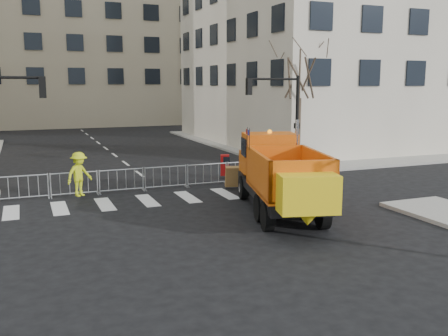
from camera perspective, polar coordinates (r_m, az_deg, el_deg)
name	(u,v)px	position (r m, az deg, el deg)	size (l,w,h in m)	color
ground	(218,233)	(16.90, -0.70, -7.40)	(120.00, 120.00, 0.00)	black
sidewalk_back	(155,184)	(24.76, -7.87, -1.83)	(64.00, 5.00, 0.15)	gray
building_far	(67,27)	(67.69, -17.54, 15.15)	(30.00, 18.00, 24.00)	tan
traffic_light_right	(297,124)	(28.54, 8.32, 4.99)	(0.18, 0.18, 5.40)	black
crowd_barriers	(144,179)	(23.64, -9.12, -1.23)	(12.60, 0.60, 1.10)	#9EA0A5
street_tree	(299,105)	(29.70, 8.57, 7.19)	(3.00, 3.00, 7.50)	#382B21
plow_truck	(280,174)	(19.09, 6.47, -0.65)	(4.61, 9.38, 3.52)	black
cop_a	(266,165)	(25.07, 4.83, 0.29)	(0.66, 0.43, 1.80)	black
cop_b	(281,170)	(23.61, 6.50, -0.25)	(0.90, 0.70, 1.86)	black
cop_c	(268,163)	(25.10, 5.07, 0.54)	(1.18, 0.49, 2.01)	black
worker	(79,174)	(22.29, -16.22, -0.69)	(1.24, 0.71, 1.92)	#C3D118
newspaper_box	(225,165)	(26.36, 0.10, 0.33)	(0.45, 0.40, 1.10)	#A20C0C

